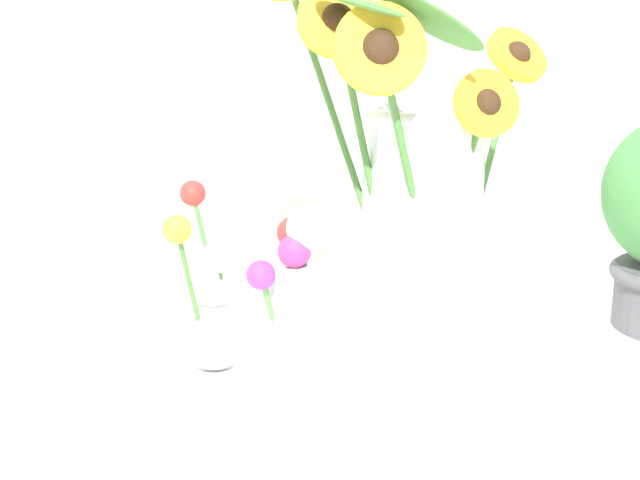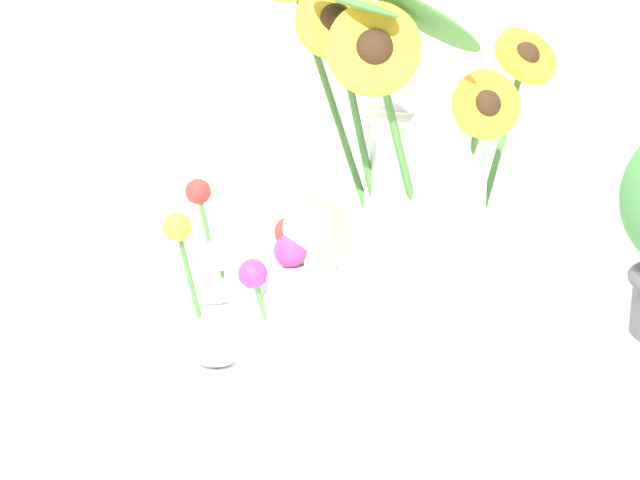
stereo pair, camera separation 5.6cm
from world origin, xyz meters
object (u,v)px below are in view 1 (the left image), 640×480
Objects in this scene: vase_bulb_right at (212,314)px; serving_tray at (320,386)px; mason_jar_sunflowers at (417,216)px; vase_small_center at (293,319)px.

serving_tray is at bearing -23.66° from vase_bulb_right.
mason_jar_sunflowers is 2.37× the size of vase_small_center.
vase_bulb_right is at bearing 122.86° from vase_small_center.
serving_tray is 2.56× the size of vase_small_center.
mason_jar_sunflowers reaches higher than serving_tray.
mason_jar_sunflowers is at bearing -13.96° from vase_bulb_right.
vase_small_center is (-0.13, -0.05, -0.08)m from mason_jar_sunflowers.
vase_small_center is at bearing -126.86° from serving_tray.
vase_bulb_right reaches higher than vase_small_center.
mason_jar_sunflowers is 0.16m from vase_small_center.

